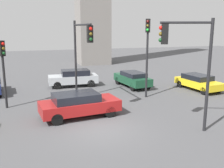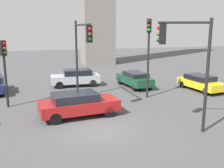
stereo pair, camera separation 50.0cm
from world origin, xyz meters
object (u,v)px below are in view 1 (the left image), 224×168
Objects in this scene: traffic_light_0 at (147,44)px; traffic_light_3 at (188,53)px; traffic_light_1 at (3,61)px; car_1 at (79,104)px; traffic_light_2 at (81,45)px; car_2 at (198,82)px; car_7 at (74,78)px; car_5 at (132,79)px.

traffic_light_3 is at bearing 23.82° from traffic_light_0.
car_1 is at bearing 16.05° from traffic_light_1.
car_1 is (-0.70, -2.25, -3.37)m from traffic_light_2.
traffic_light_1 is 0.92× the size of car_1.
car_2 is at bearing 95.52° from traffic_light_2.
traffic_light_2 reaches higher than car_1.
traffic_light_2 reaches higher than car_7.
traffic_light_3 reaches higher than traffic_light_1.
car_1 is at bearing -19.48° from traffic_light_2.
car_2 is 1.00× the size of car_7.
traffic_light_2 reaches higher than car_5.
traffic_light_2 is 1.19× the size of car_1.
traffic_light_0 is 4.97m from car_5.
car_7 is at bearing 173.79° from traffic_light_2.
traffic_light_3 reaches higher than car_7.
traffic_light_2 is 7.03m from car_7.
traffic_light_0 is 8.00m from car_7.
traffic_light_0 is 1.02× the size of traffic_light_2.
traffic_light_0 is at bearing -75.79° from traffic_light_3.
car_5 is (1.37, 10.32, -3.30)m from traffic_light_3.
traffic_light_3 is at bearing 165.95° from car_5.
traffic_light_1 is 11.62m from traffic_light_3.
traffic_light_1 is 5.91m from car_1.
traffic_light_2 is (-5.15, -0.60, 0.05)m from traffic_light_0.
traffic_light_0 reaches higher than traffic_light_3.
traffic_light_1 is 0.78× the size of traffic_light_3.
traffic_light_0 is 1.22× the size of car_1.
car_1 is 1.10× the size of car_2.
car_5 is 1.00× the size of car_7.
car_2 is at bearing 12.00° from car_1.
car_7 is at bearing 62.83° from car_5.
traffic_light_0 is 1.03× the size of traffic_light_3.
traffic_light_0 reaches higher than car_7.
traffic_light_3 is at bearing -47.23° from car_2.
traffic_light_1 is 1.01× the size of car_7.
car_1 is (-4.85, 3.82, -3.27)m from traffic_light_3.
car_2 is at bearing 130.97° from traffic_light_0.
car_5 is (0.37, 3.65, -3.34)m from traffic_light_0.
traffic_light_1 is 1.00× the size of car_5.
traffic_light_1 reaches higher than car_5.
traffic_light_3 is at bearing 15.42° from traffic_light_1.
car_2 is at bearing -125.82° from car_5.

